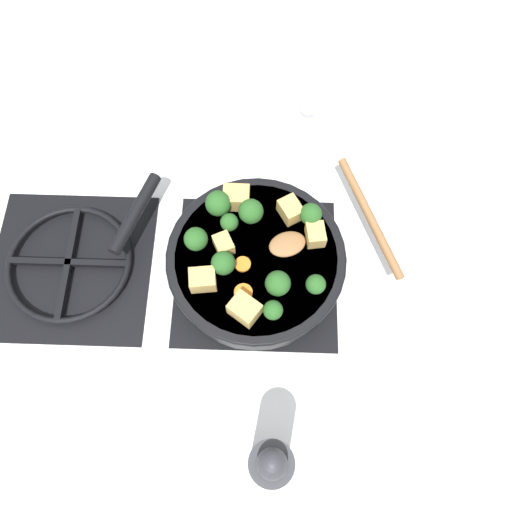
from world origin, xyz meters
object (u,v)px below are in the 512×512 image
Objects in this scene: skillet_pan at (255,261)px; pepper_mill at (270,463)px; wooden_spoon at (336,228)px; salt_shaker at (306,122)px.

skillet_pan is 1.90× the size of pepper_mill.
wooden_spoon is 0.28m from salt_shaker.
skillet_pan is at bearing 5.62° from pepper_mill.
skillet_pan is 0.35m from pepper_mill.
salt_shaker reaches higher than skillet_pan.
skillet_pan is at bearing 111.03° from wooden_spoon.
salt_shaker is (0.67, -0.06, -0.06)m from pepper_mill.
wooden_spoon reaches higher than salt_shaker.
wooden_spoon is at bearing -169.76° from salt_shaker.
salt_shaker is at bearing -16.85° from skillet_pan.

